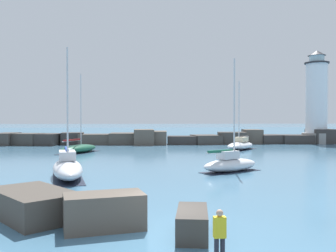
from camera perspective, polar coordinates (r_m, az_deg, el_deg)
ground_plane at (r=14.28m, az=0.30°, el=-16.18°), size 600.00×600.00×0.00m
open_sea_beyond at (r=122.20m, az=-4.30°, el=-0.88°), size 400.00×116.00×0.01m
breakwater_jetty at (r=62.37m, az=-3.13°, el=-1.91°), size 64.77×6.62×2.50m
lighthouse at (r=69.40m, az=21.68°, el=3.35°), size 4.80×4.80×15.99m
foreground_rocks at (r=15.00m, az=4.17°, el=-12.84°), size 19.08×8.42×1.37m
sailboat_moored_0 at (r=30.53m, az=9.44°, el=-5.68°), size 5.61×4.29×9.10m
sailboat_moored_1 at (r=47.97m, az=-13.47°, el=-3.35°), size 5.09×7.48×9.85m
sailboat_moored_2 at (r=52.30m, az=10.97°, el=-2.86°), size 6.05×6.81×9.34m
sailboat_moored_3 at (r=28.11m, az=-15.07°, el=-6.13°), size 3.69×8.26×9.27m
person_on_rocks at (r=11.44m, az=7.87°, el=-15.96°), size 0.36×0.22×1.60m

